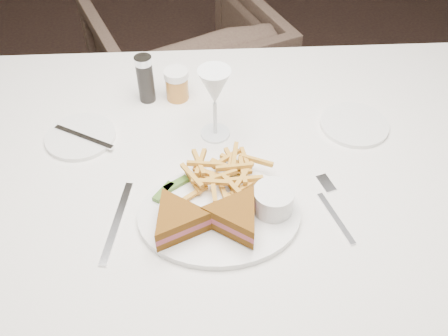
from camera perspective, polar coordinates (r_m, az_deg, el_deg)
ground at (r=1.81m, az=10.49°, el=-12.68°), size 5.00×5.00×0.00m
table at (r=1.37m, az=-0.40°, el=-11.06°), size 1.53×1.13×0.75m
chair_far at (r=2.11m, az=-4.45°, el=11.19°), size 0.79×0.76×0.68m
table_setting at (r=1.02m, az=-1.13°, el=-0.31°), size 0.79×0.64×0.18m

